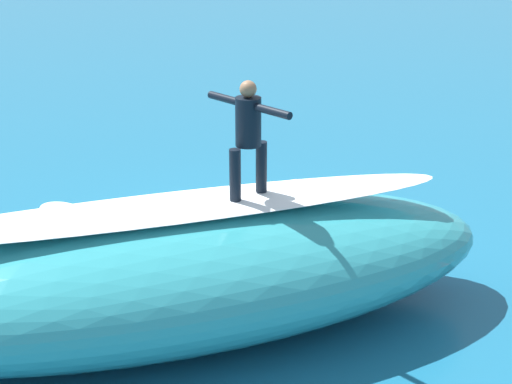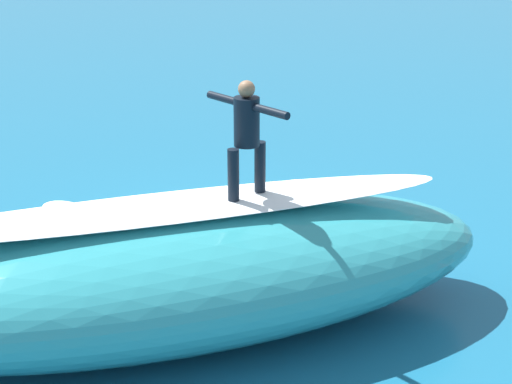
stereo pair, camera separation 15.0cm
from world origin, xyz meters
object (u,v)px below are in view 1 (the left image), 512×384
(surfboard_paddling, at_px, (262,231))
(surfer_paddling, at_px, (267,221))
(surfer_riding, at_px, (248,130))
(surfboard_riding, at_px, (249,199))

(surfboard_paddling, distance_m, surfer_paddling, 0.21)
(surfer_riding, xyz_separation_m, surfer_paddling, (-0.45, -2.97, -2.51))
(surfboard_riding, height_order, surfboard_paddling, surfboard_riding)
(surfboard_riding, height_order, surfer_riding, surfer_riding)
(surfboard_riding, xyz_separation_m, surfer_paddling, (-0.45, -2.97, -1.58))
(surfer_riding, height_order, surfboard_paddling, surfer_riding)
(surfer_riding, bearing_deg, surfboard_paddling, -137.30)
(surfboard_riding, distance_m, surfer_riding, 0.93)
(surfboard_paddling, bearing_deg, surfer_riding, 46.42)
(surfboard_paddling, xyz_separation_m, surfer_paddling, (-0.10, -0.08, 0.16))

